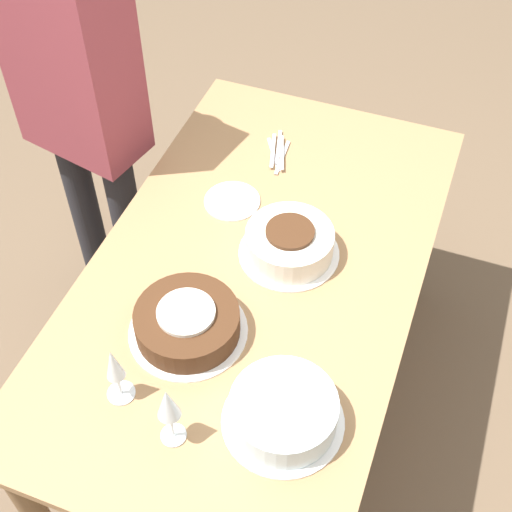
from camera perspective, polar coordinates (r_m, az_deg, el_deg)
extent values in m
plane|color=brown|center=(2.68, 0.00, -11.71)|extent=(12.00, 12.00, 0.00)
cube|color=#9E754C|center=(2.05, 0.00, -1.19)|extent=(1.61, 0.92, 0.03)
cylinder|color=brown|center=(2.90, -2.06, 6.33)|extent=(0.07, 0.07, 0.75)
cylinder|color=brown|center=(2.20, -17.25, -18.97)|extent=(0.07, 0.07, 0.75)
cylinder|color=brown|center=(2.78, 12.82, 2.41)|extent=(0.07, 0.07, 0.75)
cylinder|color=white|center=(2.07, 2.65, 0.25)|extent=(0.29, 0.29, 0.01)
cylinder|color=silver|center=(2.04, 2.70, 1.07)|extent=(0.25, 0.25, 0.08)
cylinder|color=#422614|center=(2.01, 2.74, 1.97)|extent=(0.14, 0.14, 0.01)
cylinder|color=white|center=(1.91, -5.44, -5.99)|extent=(0.32, 0.32, 0.01)
cylinder|color=#422614|center=(1.88, -5.53, -5.28)|extent=(0.28, 0.28, 0.07)
cylinder|color=silver|center=(1.84, -5.62, -4.50)|extent=(0.15, 0.15, 0.01)
cylinder|color=white|center=(1.76, 2.17, -13.04)|extent=(0.30, 0.30, 0.01)
cylinder|color=silver|center=(1.72, 2.21, -12.32)|extent=(0.26, 0.26, 0.09)
cylinder|color=silver|center=(1.76, -6.73, -14.01)|extent=(0.06, 0.06, 0.00)
cylinder|color=silver|center=(1.71, -6.90, -13.19)|extent=(0.01, 0.01, 0.10)
cone|color=silver|center=(1.62, -7.22, -11.55)|extent=(0.05, 0.05, 0.10)
cylinder|color=silver|center=(1.83, -10.72, -10.73)|extent=(0.07, 0.07, 0.00)
cylinder|color=silver|center=(1.79, -10.91, -10.02)|extent=(0.01, 0.01, 0.08)
cone|color=silver|center=(1.72, -11.35, -8.46)|extent=(0.05, 0.05, 0.10)
cylinder|color=silver|center=(2.22, -1.92, 4.42)|extent=(0.17, 0.17, 0.01)
cube|color=silver|center=(2.38, 1.43, 8.12)|extent=(0.15, 0.10, 0.00)
cube|color=silver|center=(2.37, 2.11, 7.90)|extent=(0.17, 0.03, 0.00)
cube|color=silver|center=(2.40, 1.82, 8.72)|extent=(0.17, 0.06, 0.00)
cube|color=silver|center=(2.38, 1.36, 8.44)|extent=(0.17, 0.06, 0.00)
cube|color=silver|center=(2.37, 2.07, 8.28)|extent=(0.16, 0.07, 0.00)
cylinder|color=#232328|center=(2.84, -13.53, 3.69)|extent=(0.11, 0.11, 0.77)
cylinder|color=#232328|center=(2.72, -10.12, 1.95)|extent=(0.11, 0.11, 0.77)
cube|color=brown|center=(2.33, -14.63, 14.88)|extent=(0.30, 0.44, 0.64)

